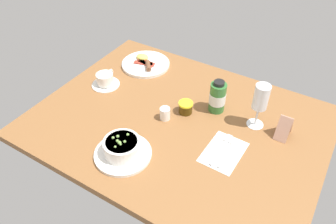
{
  "coord_description": "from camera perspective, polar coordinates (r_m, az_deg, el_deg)",
  "views": [
    {
      "loc": [
        46.0,
        -83.18,
        86.98
      ],
      "look_at": [
        -1.69,
        -4.84,
        7.23
      ],
      "focal_mm": 35.27,
      "sensor_mm": 36.0,
      "label": 1
    }
  ],
  "objects": [
    {
      "name": "sauce_bottle_green",
      "position": [
        1.31,
        8.54,
        2.56
      ],
      "size": [
        6.52,
        6.52,
        13.91
      ],
      "color": "#337233",
      "rests_on": "ground_plane"
    },
    {
      "name": "menu_card",
      "position": [
        1.27,
        19.5,
        -2.35
      ],
      "size": [
        4.67,
        7.65,
        9.24
      ],
      "color": "tan",
      "rests_on": "ground_plane"
    },
    {
      "name": "ground_plane",
      "position": [
        1.3,
        1.75,
        -1.96
      ],
      "size": [
        110.0,
        84.0,
        3.0
      ],
      "primitive_type": "cube",
      "color": "brown"
    },
    {
      "name": "breakfast_plate",
      "position": [
        1.6,
        -3.91,
        8.35
      ],
      "size": [
        22.78,
        22.78,
        3.7
      ],
      "color": "white",
      "rests_on": "ground_plane"
    },
    {
      "name": "wine_glass",
      "position": [
        1.24,
        15.74,
        2.16
      ],
      "size": [
        6.52,
        6.52,
        18.38
      ],
      "color": "white",
      "rests_on": "ground_plane"
    },
    {
      "name": "jam_jar",
      "position": [
        1.31,
        3.11,
        0.78
      ],
      "size": [
        5.72,
        5.72,
        4.85
      ],
      "color": "#45310A",
      "rests_on": "ground_plane"
    },
    {
      "name": "coffee_cup",
      "position": [
        1.48,
        -10.8,
        5.46
      ],
      "size": [
        12.31,
        12.65,
        5.72
      ],
      "color": "white",
      "rests_on": "ground_plane"
    },
    {
      "name": "cutlery_setting",
      "position": [
        1.19,
        9.7,
        -6.66
      ],
      "size": [
        12.84,
        17.86,
        0.9
      ],
      "color": "white",
      "rests_on": "ground_plane"
    },
    {
      "name": "creamer_jug",
      "position": [
        1.28,
        -0.53,
        -0.26
      ],
      "size": [
        4.06,
        4.95,
        5.55
      ],
      "color": "white",
      "rests_on": "ground_plane"
    },
    {
      "name": "porridge_bowl",
      "position": [
        1.15,
        -7.91,
        -6.29
      ],
      "size": [
        20.08,
        20.08,
        7.64
      ],
      "color": "white",
      "rests_on": "ground_plane"
    }
  ]
}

